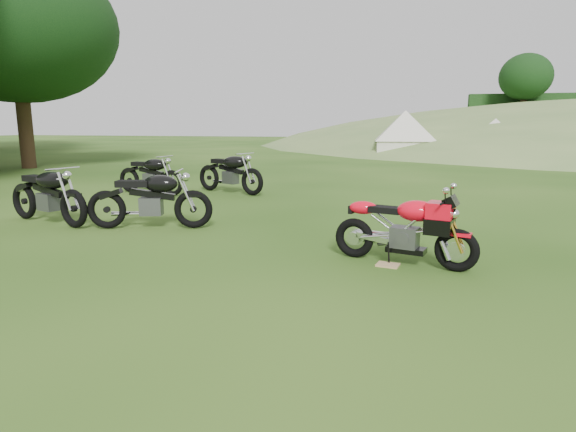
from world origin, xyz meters
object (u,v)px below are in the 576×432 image
(tent_mid, at_px, (495,136))
(vintage_moto_b, at_px, (47,193))
(sport_motorcycle, at_px, (404,224))
(vintage_moto_d, at_px, (230,171))
(vintage_moto_a, at_px, (150,198))
(tent_left, at_px, (405,133))
(plywood_board, at_px, (388,265))
(vintage_moto_c, at_px, (150,173))

(tent_mid, bearing_deg, vintage_moto_b, -107.67)
(vintage_moto_b, xyz_separation_m, tent_mid, (10.81, 21.00, 0.58))
(sport_motorcycle, height_order, tent_mid, tent_mid)
(vintage_moto_d, height_order, tent_mid, tent_mid)
(vintage_moto_a, bearing_deg, vintage_moto_b, 166.18)
(tent_mid, bearing_deg, tent_left, -157.34)
(vintage_moto_b, height_order, vintage_moto_d, vintage_moto_d)
(vintage_moto_d, bearing_deg, tent_mid, 84.46)
(plywood_board, distance_m, tent_left, 21.15)
(tent_mid, bearing_deg, vintage_moto_c, -112.92)
(vintage_moto_c, bearing_deg, tent_mid, 70.61)
(vintage_moto_a, distance_m, tent_left, 20.26)
(plywood_board, height_order, tent_mid, tent_mid)
(vintage_moto_a, relative_size, tent_left, 0.71)
(vintage_moto_d, distance_m, tent_left, 15.98)
(vintage_moto_d, bearing_deg, plywood_board, -29.78)
(plywood_board, height_order, vintage_moto_b, vintage_moto_b)
(vintage_moto_c, height_order, tent_left, tent_left)
(vintage_moto_c, bearing_deg, vintage_moto_d, 32.32)
(vintage_moto_a, height_order, vintage_moto_d, vintage_moto_d)
(sport_motorcycle, distance_m, tent_mid, 22.54)
(plywood_board, xyz_separation_m, vintage_moto_a, (-4.11, 1.28, 0.54))
(vintage_moto_b, distance_m, tent_mid, 23.62)
(sport_motorcycle, height_order, plywood_board, sport_motorcycle)
(sport_motorcycle, distance_m, tent_left, 20.99)
(sport_motorcycle, height_order, vintage_moto_a, vintage_moto_a)
(vintage_moto_b, bearing_deg, tent_left, 90.91)
(vintage_moto_a, relative_size, tent_mid, 0.79)
(vintage_moto_a, xyz_separation_m, vintage_moto_d, (-0.22, 4.45, 0.02))
(vintage_moto_a, distance_m, vintage_moto_c, 4.35)
(vintage_moto_b, xyz_separation_m, vintage_moto_c, (-0.12, 3.83, -0.03))
(sport_motorcycle, distance_m, plywood_board, 0.57)
(plywood_board, bearing_deg, tent_left, 90.21)
(vintage_moto_a, xyz_separation_m, vintage_moto_c, (-2.16, 3.78, -0.01))
(vintage_moto_c, xyz_separation_m, vintage_moto_d, (1.94, 0.67, 0.04))
(plywood_board, relative_size, vintage_moto_a, 0.13)
(vintage_moto_d, height_order, tent_left, tent_left)
(vintage_moto_c, bearing_deg, vintage_moto_b, -75.09)
(tent_mid, bearing_deg, vintage_moto_d, -109.04)
(vintage_moto_a, relative_size, vintage_moto_b, 0.98)
(vintage_moto_a, distance_m, vintage_moto_d, 4.46)
(sport_motorcycle, relative_size, plywood_board, 6.37)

